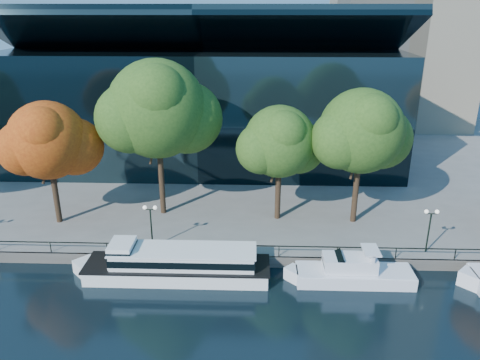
{
  "coord_description": "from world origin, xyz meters",
  "views": [
    {
      "loc": [
        2.88,
        -32.34,
        21.53
      ],
      "look_at": [
        1.47,
        8.0,
        6.19
      ],
      "focal_mm": 35.0,
      "sensor_mm": 36.0,
      "label": 1
    }
  ],
  "objects_px": {
    "lamp_1": "(151,217)",
    "lamp_2": "(430,221)",
    "cruiser_near": "(349,272)",
    "tree_3": "(281,143)",
    "tree_4": "(363,133)",
    "tree_2": "(159,111)",
    "tour_boat": "(173,263)",
    "tree_1": "(49,142)"
  },
  "relations": [
    {
      "from": "tree_1",
      "to": "tree_2",
      "type": "height_order",
      "value": "tree_2"
    },
    {
      "from": "lamp_2",
      "to": "tour_boat",
      "type": "bearing_deg",
      "value": -171.52
    },
    {
      "from": "tree_2",
      "to": "lamp_2",
      "type": "relative_size",
      "value": 3.91
    },
    {
      "from": "tour_boat",
      "to": "lamp_1",
      "type": "height_order",
      "value": "lamp_1"
    },
    {
      "from": "tree_3",
      "to": "lamp_2",
      "type": "height_order",
      "value": "tree_3"
    },
    {
      "from": "lamp_1",
      "to": "lamp_2",
      "type": "relative_size",
      "value": 1.0
    },
    {
      "from": "tree_2",
      "to": "tree_3",
      "type": "bearing_deg",
      "value": -4.25
    },
    {
      "from": "cruiser_near",
      "to": "tree_3",
      "type": "xyz_separation_m",
      "value": [
        -5.36,
        9.89,
        7.97
      ]
    },
    {
      "from": "tour_boat",
      "to": "tree_4",
      "type": "xyz_separation_m",
      "value": [
        16.8,
        9.17,
        8.78
      ]
    },
    {
      "from": "tree_1",
      "to": "tree_4",
      "type": "relative_size",
      "value": 0.91
    },
    {
      "from": "tree_2",
      "to": "cruiser_near",
      "type": "bearing_deg",
      "value": -32.14
    },
    {
      "from": "cruiser_near",
      "to": "tree_4",
      "type": "xyz_separation_m",
      "value": [
        2.24,
        9.41,
        9.18
      ]
    },
    {
      "from": "tree_1",
      "to": "lamp_2",
      "type": "bearing_deg",
      "value": -7.87
    },
    {
      "from": "tree_4",
      "to": "lamp_1",
      "type": "relative_size",
      "value": 3.3
    },
    {
      "from": "tour_boat",
      "to": "tree_3",
      "type": "xyz_separation_m",
      "value": [
        9.2,
        9.65,
        7.57
      ]
    },
    {
      "from": "tree_2",
      "to": "tree_3",
      "type": "distance_m",
      "value": 12.15
    },
    {
      "from": "tour_boat",
      "to": "lamp_2",
      "type": "bearing_deg",
      "value": 8.48
    },
    {
      "from": "cruiser_near",
      "to": "lamp_2",
      "type": "relative_size",
      "value": 2.61
    },
    {
      "from": "tree_1",
      "to": "cruiser_near",
      "type": "bearing_deg",
      "value": -16.93
    },
    {
      "from": "lamp_1",
      "to": "lamp_2",
      "type": "height_order",
      "value": "same"
    },
    {
      "from": "tour_boat",
      "to": "tree_3",
      "type": "height_order",
      "value": "tree_3"
    },
    {
      "from": "cruiser_near",
      "to": "tree_3",
      "type": "distance_m",
      "value": 13.79
    },
    {
      "from": "tree_4",
      "to": "tour_boat",
      "type": "bearing_deg",
      "value": -151.37
    },
    {
      "from": "tour_boat",
      "to": "cruiser_near",
      "type": "relative_size",
      "value": 1.59
    },
    {
      "from": "tour_boat",
      "to": "tree_2",
      "type": "distance_m",
      "value": 15.02
    },
    {
      "from": "tour_boat",
      "to": "tree_2",
      "type": "xyz_separation_m",
      "value": [
        -2.58,
        10.52,
        10.4
      ]
    },
    {
      "from": "tree_2",
      "to": "lamp_1",
      "type": "distance_m",
      "value": 10.64
    },
    {
      "from": "tour_boat",
      "to": "lamp_2",
      "type": "xyz_separation_m",
      "value": [
        21.87,
        3.26,
        2.63
      ]
    },
    {
      "from": "tree_3",
      "to": "tree_4",
      "type": "bearing_deg",
      "value": -3.59
    },
    {
      "from": "tree_3",
      "to": "lamp_2",
      "type": "bearing_deg",
      "value": -26.74
    },
    {
      "from": "tour_boat",
      "to": "lamp_1",
      "type": "bearing_deg",
      "value": 126.01
    },
    {
      "from": "tour_boat",
      "to": "tree_1",
      "type": "distance_m",
      "value": 16.93
    },
    {
      "from": "tree_2",
      "to": "tree_3",
      "type": "relative_size",
      "value": 1.36
    },
    {
      "from": "cruiser_near",
      "to": "lamp_1",
      "type": "bearing_deg",
      "value": 168.31
    },
    {
      "from": "tree_4",
      "to": "lamp_2",
      "type": "bearing_deg",
      "value": -49.34
    },
    {
      "from": "cruiser_near",
      "to": "tree_2",
      "type": "xyz_separation_m",
      "value": [
        -17.14,
        10.77,
        10.8
      ]
    },
    {
      "from": "tree_3",
      "to": "lamp_1",
      "type": "height_order",
      "value": "tree_3"
    },
    {
      "from": "tree_2",
      "to": "lamp_1",
      "type": "relative_size",
      "value": 3.91
    },
    {
      "from": "tree_4",
      "to": "cruiser_near",
      "type": "bearing_deg",
      "value": -103.38
    },
    {
      "from": "tree_3",
      "to": "lamp_2",
      "type": "distance_m",
      "value": 15.02
    },
    {
      "from": "lamp_2",
      "to": "tree_4",
      "type": "bearing_deg",
      "value": 130.66
    },
    {
      "from": "tree_3",
      "to": "tree_4",
      "type": "relative_size",
      "value": 0.87
    }
  ]
}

